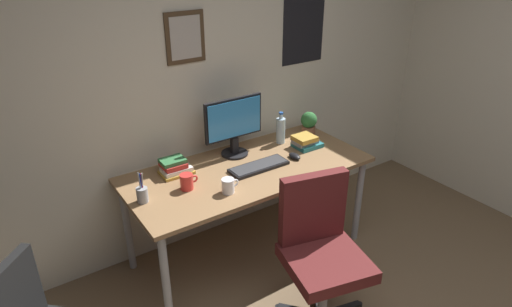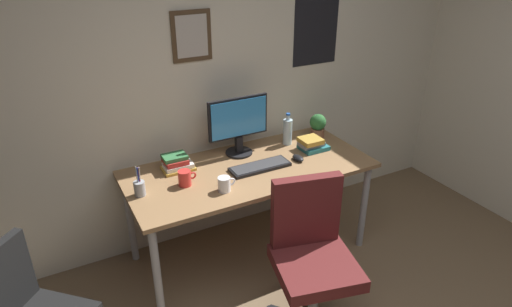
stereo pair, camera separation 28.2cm
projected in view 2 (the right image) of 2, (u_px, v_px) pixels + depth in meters
The scene contains 13 objects.
wall_back at pixel (223, 71), 3.24m from camera, with size 4.40×0.10×2.60m.
desk at pixel (249, 176), 3.14m from camera, with size 1.72×0.78×0.74m.
office_chair at pixel (311, 250), 2.62m from camera, with size 0.58×0.58×0.95m.
monitor at pixel (238, 123), 3.20m from camera, with size 0.46×0.20×0.43m.
keyboard at pixel (260, 167), 3.09m from camera, with size 0.43×0.15×0.03m.
computer_mouse at pixel (298, 158), 3.19m from camera, with size 0.06×0.11×0.04m.
water_bottle at pixel (288, 131), 3.41m from camera, with size 0.07×0.07×0.25m.
coffee_mug_near at pixel (185, 178), 2.86m from camera, with size 0.12×0.08×0.10m.
coffee_mug_far at pixel (224, 184), 2.80m from camera, with size 0.12×0.08×0.10m.
potted_plant at pixel (318, 125), 3.52m from camera, with size 0.13×0.13×0.19m.
pen_cup at pixel (140, 188), 2.75m from camera, with size 0.07×0.07×0.20m.
book_stack_left at pixel (177, 163), 3.06m from camera, with size 0.22×0.17×0.11m.
book_stack_right at pixel (312, 144), 3.34m from camera, with size 0.21×0.16×0.09m.
Camera 2 is at (-1.28, -0.76, 2.20)m, focal length 31.13 mm.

